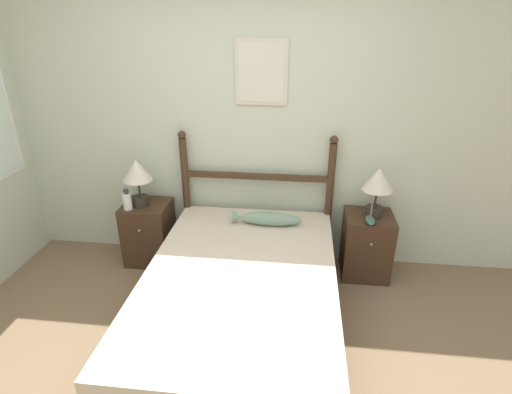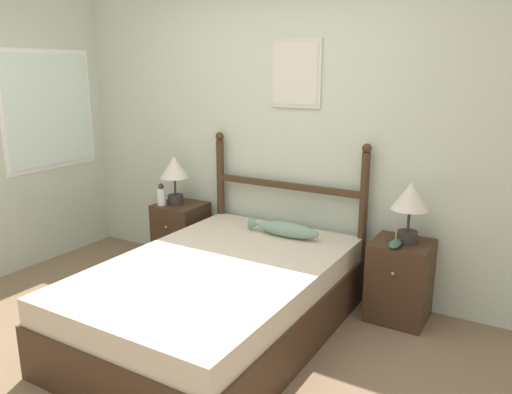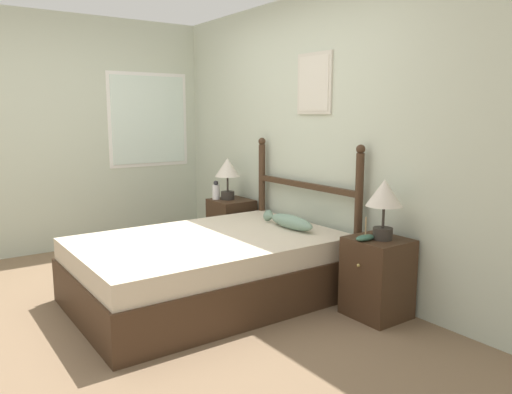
{
  "view_description": "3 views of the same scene",
  "coord_description": "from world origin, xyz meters",
  "px_view_note": "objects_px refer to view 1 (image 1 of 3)",
  "views": [
    {
      "loc": [
        0.5,
        -1.72,
        2.18
      ],
      "look_at": [
        0.17,
        1.1,
        0.89
      ],
      "focal_mm": 28.0,
      "sensor_mm": 36.0,
      "label": 1
    },
    {
      "loc": [
        1.95,
        -1.96,
        1.8
      ],
      "look_at": [
        0.12,
        1.13,
        0.87
      ],
      "focal_mm": 35.0,
      "sensor_mm": 36.0,
      "label": 2
    },
    {
      "loc": [
        3.52,
        -1.3,
        1.5
      ],
      "look_at": [
        0.15,
        1.06,
        0.81
      ],
      "focal_mm": 35.0,
      "sensor_mm": 36.0,
      "label": 3
    }
  ],
  "objects_px": {
    "nightstand_right": "(366,245)",
    "table_lamp_right": "(378,183)",
    "model_boat": "(370,220)",
    "table_lamp_left": "(137,174)",
    "bottle": "(127,200)",
    "nightstand_left": "(149,232)",
    "fish_pillow": "(267,219)",
    "bed": "(241,302)"
  },
  "relations": [
    {
      "from": "table_lamp_left",
      "to": "fish_pillow",
      "type": "distance_m",
      "value": 1.23
    },
    {
      "from": "model_boat",
      "to": "nightstand_right",
      "type": "bearing_deg",
      "value": 81.19
    },
    {
      "from": "nightstand_left",
      "to": "bottle",
      "type": "xyz_separation_m",
      "value": [
        -0.12,
        -0.12,
        0.39
      ]
    },
    {
      "from": "model_boat",
      "to": "bottle",
      "type": "bearing_deg",
      "value": 179.79
    },
    {
      "from": "bed",
      "to": "fish_pillow",
      "type": "height_order",
      "value": "fish_pillow"
    },
    {
      "from": "table_lamp_left",
      "to": "bottle",
      "type": "height_order",
      "value": "table_lamp_left"
    },
    {
      "from": "nightstand_right",
      "to": "table_lamp_left",
      "type": "xyz_separation_m",
      "value": [
        -2.06,
        -0.02,
        0.61
      ]
    },
    {
      "from": "model_boat",
      "to": "table_lamp_left",
      "type": "bearing_deg",
      "value": 177.15
    },
    {
      "from": "bottle",
      "to": "fish_pillow",
      "type": "relative_size",
      "value": 0.33
    },
    {
      "from": "nightstand_right",
      "to": "table_lamp_left",
      "type": "bearing_deg",
      "value": -179.37
    },
    {
      "from": "nightstand_left",
      "to": "fish_pillow",
      "type": "distance_m",
      "value": 1.19
    },
    {
      "from": "nightstand_right",
      "to": "fish_pillow",
      "type": "bearing_deg",
      "value": -171.72
    },
    {
      "from": "nightstand_right",
      "to": "fish_pillow",
      "type": "xyz_separation_m",
      "value": [
        -0.89,
        -0.13,
        0.28
      ]
    },
    {
      "from": "nightstand_left",
      "to": "fish_pillow",
      "type": "bearing_deg",
      "value": -6.43
    },
    {
      "from": "nightstand_right",
      "to": "model_boat",
      "type": "distance_m",
      "value": 0.34
    },
    {
      "from": "bed",
      "to": "nightstand_right",
      "type": "height_order",
      "value": "nightstand_right"
    },
    {
      "from": "nightstand_left",
      "to": "bed",
      "type": "bearing_deg",
      "value": -40.26
    },
    {
      "from": "bottle",
      "to": "model_boat",
      "type": "relative_size",
      "value": 1.14
    },
    {
      "from": "table_lamp_right",
      "to": "model_boat",
      "type": "bearing_deg",
      "value": -110.75
    },
    {
      "from": "nightstand_left",
      "to": "bottle",
      "type": "bearing_deg",
      "value": -134.99
    },
    {
      "from": "fish_pillow",
      "to": "bed",
      "type": "bearing_deg",
      "value": -99.99
    },
    {
      "from": "nightstand_right",
      "to": "model_boat",
      "type": "xyz_separation_m",
      "value": [
        -0.02,
        -0.12,
        0.32
      ]
    },
    {
      "from": "table_lamp_left",
      "to": "bottle",
      "type": "xyz_separation_m",
      "value": [
        -0.08,
        -0.09,
        -0.22
      ]
    },
    {
      "from": "nightstand_right",
      "to": "table_lamp_right",
      "type": "relative_size",
      "value": 1.35
    },
    {
      "from": "nightstand_right",
      "to": "bottle",
      "type": "height_order",
      "value": "bottle"
    },
    {
      "from": "bed",
      "to": "fish_pillow",
      "type": "bearing_deg",
      "value": 80.01
    },
    {
      "from": "table_lamp_right",
      "to": "bottle",
      "type": "height_order",
      "value": "table_lamp_right"
    },
    {
      "from": "model_boat",
      "to": "bed",
      "type": "bearing_deg",
      "value": -143.55
    },
    {
      "from": "table_lamp_right",
      "to": "bottle",
      "type": "xyz_separation_m",
      "value": [
        -2.18,
        -0.12,
        -0.22
      ]
    },
    {
      "from": "table_lamp_right",
      "to": "model_boat",
      "type": "xyz_separation_m",
      "value": [
        -0.05,
        -0.13,
        -0.29
      ]
    },
    {
      "from": "nightstand_right",
      "to": "table_lamp_left",
      "type": "relative_size",
      "value": 1.35
    },
    {
      "from": "bed",
      "to": "bottle",
      "type": "xyz_separation_m",
      "value": [
        -1.13,
        0.74,
        0.43
      ]
    },
    {
      "from": "table_lamp_left",
      "to": "bottle",
      "type": "relative_size",
      "value": 2.2
    },
    {
      "from": "bed",
      "to": "table_lamp_left",
      "type": "distance_m",
      "value": 1.49
    },
    {
      "from": "nightstand_left",
      "to": "table_lamp_left",
      "type": "bearing_deg",
      "value": -144.54
    },
    {
      "from": "nightstand_right",
      "to": "model_boat",
      "type": "relative_size",
      "value": 3.37
    },
    {
      "from": "nightstand_left",
      "to": "model_boat",
      "type": "distance_m",
      "value": 2.04
    },
    {
      "from": "fish_pillow",
      "to": "model_boat",
      "type": "bearing_deg",
      "value": 0.32
    },
    {
      "from": "bed",
      "to": "fish_pillow",
      "type": "xyz_separation_m",
      "value": [
        0.13,
        0.73,
        0.32
      ]
    },
    {
      "from": "nightstand_right",
      "to": "table_lamp_right",
      "type": "xyz_separation_m",
      "value": [
        0.03,
        0.0,
        0.61
      ]
    },
    {
      "from": "bed",
      "to": "table_lamp_right",
      "type": "distance_m",
      "value": 1.5
    },
    {
      "from": "nightstand_left",
      "to": "fish_pillow",
      "type": "height_order",
      "value": "fish_pillow"
    }
  ]
}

